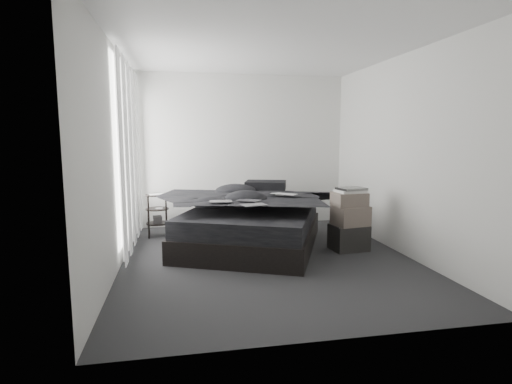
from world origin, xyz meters
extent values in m
cube|color=#29292B|center=(0.00, 0.00, 0.00)|extent=(3.60, 4.20, 0.01)
cube|color=white|center=(0.00, 0.00, 2.60)|extent=(3.60, 4.20, 0.01)
cube|color=silver|center=(0.00, 2.10, 1.30)|extent=(3.60, 0.01, 2.60)
cube|color=silver|center=(0.00, -2.10, 1.30)|extent=(3.60, 0.01, 2.60)
cube|color=silver|center=(-1.80, 0.00, 1.30)|extent=(0.01, 4.20, 2.60)
cube|color=silver|center=(1.80, 0.00, 1.30)|extent=(0.01, 4.20, 2.60)
cube|color=white|center=(-1.78, 0.90, 1.35)|extent=(0.02, 2.00, 2.30)
cube|color=white|center=(-1.73, 0.90, 1.28)|extent=(0.06, 2.12, 2.48)
cube|color=black|center=(-0.08, 0.64, 0.15)|extent=(2.45, 2.73, 0.30)
cube|color=black|center=(-0.08, 0.64, 0.42)|extent=(2.36, 2.64, 0.24)
imported|color=black|center=(-0.10, 0.59, 0.67)|extent=(2.28, 2.41, 0.26)
cube|color=black|center=(0.21, 1.46, 0.62)|extent=(0.80, 0.69, 0.15)
cube|color=black|center=(0.27, 1.40, 0.77)|extent=(0.73, 0.60, 0.14)
imported|color=silver|center=(0.32, 0.52, 0.82)|extent=(0.42, 0.41, 0.03)
cube|color=black|center=(-0.57, 0.20, 0.81)|extent=(0.29, 0.19, 0.01)
cube|color=black|center=(-0.21, 0.22, 0.81)|extent=(0.34, 0.31, 0.01)
cube|color=black|center=(-0.21, -0.14, 0.82)|extent=(0.31, 0.24, 0.01)
cylinder|color=black|center=(-1.43, 1.48, 0.33)|extent=(0.37, 0.37, 0.65)
cube|color=white|center=(-1.43, 1.47, 0.66)|extent=(0.29, 0.24, 0.01)
cube|color=black|center=(-0.97, 0.68, 0.08)|extent=(0.21, 0.26, 0.15)
cube|color=black|center=(1.18, 0.20, 0.17)|extent=(0.51, 0.41, 0.35)
cube|color=#6A5D54|center=(1.19, 0.19, 0.48)|extent=(0.49, 0.42, 0.27)
cube|color=#6A5D54|center=(1.17, 0.20, 0.70)|extent=(0.44, 0.36, 0.18)
cube|color=silver|center=(1.18, 0.20, 0.81)|extent=(0.39, 0.32, 0.04)
cube|color=silver|center=(1.19, 0.19, 0.85)|extent=(0.40, 0.34, 0.03)
camera|label=1|loc=(-1.07, -4.80, 1.54)|focal=28.00mm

